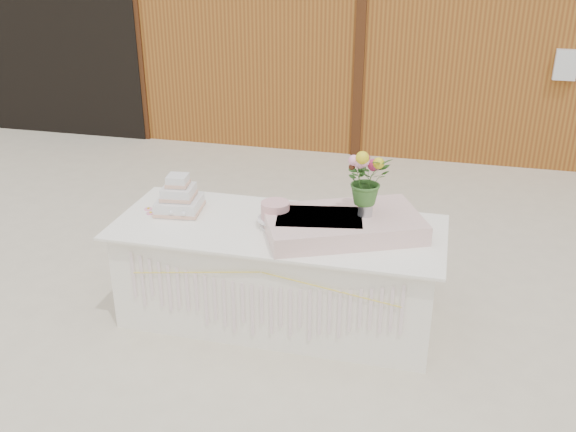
# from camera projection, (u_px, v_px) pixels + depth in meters

# --- Properties ---
(ground) EXTENTS (80.00, 80.00, 0.00)m
(ground) POSITION_uv_depth(u_px,v_px,m) (279.00, 316.00, 4.96)
(ground) COLOR beige
(ground) RESTS_ON ground
(barn) EXTENTS (12.60, 4.60, 3.30)m
(barn) POSITION_uv_depth(u_px,v_px,m) (379.00, 6.00, 9.58)
(barn) COLOR #935A1E
(barn) RESTS_ON ground
(cake_table) EXTENTS (2.40, 1.00, 0.77)m
(cake_table) POSITION_uv_depth(u_px,v_px,m) (278.00, 273.00, 4.79)
(cake_table) COLOR white
(cake_table) RESTS_ON ground
(wedding_cake) EXTENTS (0.36, 0.36, 0.29)m
(wedding_cake) POSITION_uv_depth(u_px,v_px,m) (179.00, 199.00, 4.84)
(wedding_cake) COLOR silver
(wedding_cake) RESTS_ON cake_table
(pink_cake_stand) EXTENTS (0.26, 0.26, 0.19)m
(pink_cake_stand) POSITION_uv_depth(u_px,v_px,m) (275.00, 213.00, 4.59)
(pink_cake_stand) COLOR white
(pink_cake_stand) RESTS_ON cake_table
(satin_runner) EXTENTS (1.24, 1.01, 0.14)m
(satin_runner) POSITION_uv_depth(u_px,v_px,m) (343.00, 224.00, 4.51)
(satin_runner) COLOR beige
(satin_runner) RESTS_ON cake_table
(flower_vase) EXTENTS (0.10, 0.10, 0.14)m
(flower_vase) POSITION_uv_depth(u_px,v_px,m) (365.00, 206.00, 4.46)
(flower_vase) COLOR #B6B6BB
(flower_vase) RESTS_ON satin_runner
(bouquet) EXTENTS (0.41, 0.40, 0.34)m
(bouquet) POSITION_uv_depth(u_px,v_px,m) (367.00, 173.00, 4.36)
(bouquet) COLOR #3A6C2B
(bouquet) RESTS_ON flower_vase
(loose_flowers) EXTENTS (0.16, 0.32, 0.02)m
(loose_flowers) POSITION_uv_depth(u_px,v_px,m) (156.00, 206.00, 4.95)
(loose_flowers) COLOR pink
(loose_flowers) RESTS_ON cake_table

